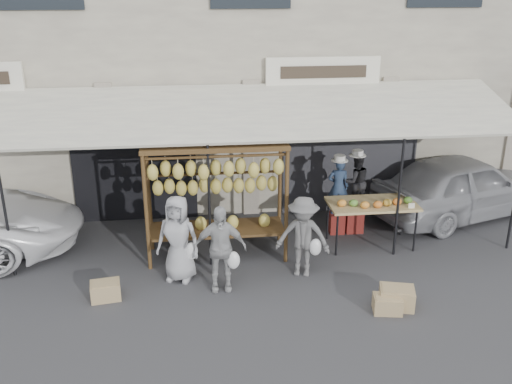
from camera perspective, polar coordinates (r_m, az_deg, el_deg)
ground_plane at (r=9.77m, az=1.74°, el=-10.05°), size 90.00×90.00×0.00m
shophouse at (r=14.90m, az=-1.81°, el=15.57°), size 24.00×6.15×7.30m
awning at (r=10.92m, az=0.21°, el=7.92°), size 10.00×2.35×2.92m
banana_rack at (r=10.34m, az=-4.04°, el=1.33°), size 2.60×0.90×2.24m
produce_table at (r=11.22m, az=11.61°, el=-1.25°), size 1.70×0.90×1.04m
vendor_left at (r=11.65m, az=8.22°, el=0.54°), size 0.46×0.34×1.17m
vendor_right at (r=11.75m, az=9.96°, el=1.02°), size 0.62×0.51×1.19m
customer_left at (r=9.93m, az=-7.80°, el=-4.64°), size 0.88×0.72×1.55m
customer_mid at (r=9.56m, az=-3.64°, el=-5.64°), size 0.91×0.42×1.52m
customer_right at (r=10.03m, az=4.71°, el=-4.48°), size 1.08×0.82×1.48m
stool_left at (r=11.95m, az=8.03°, el=-3.06°), size 0.35×0.35×0.43m
stool_right at (r=12.06m, az=9.71°, el=-2.75°), size 0.39×0.39×0.50m
crate_near_a at (r=9.45m, az=13.01°, el=-10.87°), size 0.50×0.41×0.27m
crate_near_b at (r=9.60m, az=13.89°, el=-10.20°), size 0.63×0.54×0.33m
crate_far at (r=9.87m, az=-14.81°, el=-9.51°), size 0.53×0.43×0.29m
sedan at (r=13.26m, az=19.97°, el=0.60°), size 4.49×2.91×1.42m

